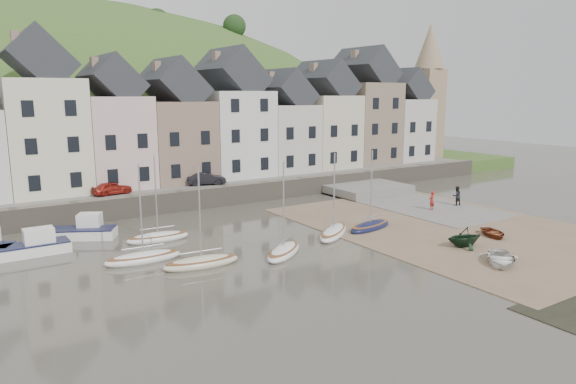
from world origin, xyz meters
TOP-DOWN VIEW (x-y plane):
  - ground at (0.00, 0.00)m, footprint 160.00×160.00m
  - quay_land at (0.00, 32.00)m, footprint 90.00×30.00m
  - quay_street at (0.00, 20.50)m, footprint 70.00×7.00m
  - seawall at (0.00, 17.00)m, footprint 70.00×1.20m
  - beach at (11.00, 0.00)m, footprint 18.00×26.00m
  - slipway at (15.00, 8.00)m, footprint 8.00×18.00m
  - hillside at (-5.00, 60.00)m, footprint 134.40×84.00m
  - townhouse_terrace at (1.76, 24.00)m, footprint 61.05×8.00m
  - church_spire at (34.55, 24.00)m, footprint 4.00×4.00m
  - sailboat_0 at (-9.23, 8.73)m, footprint 4.54×1.79m
  - sailboat_1 at (-11.56, 4.74)m, footprint 4.86×1.75m
  - sailboat_2 at (-8.90, 1.95)m, footprint 4.86×1.93m
  - sailboat_3 at (-3.54, 1.08)m, footprint 4.36×3.81m
  - sailboat_4 at (2.06, 3.04)m, footprint 4.97×4.31m
  - sailboat_5 at (5.49, 2.86)m, footprint 4.85×2.52m
  - motorboat_0 at (-17.29, 10.04)m, footprint 5.23×1.83m
  - motorboat_2 at (-13.42, 12.37)m, footprint 4.84×3.65m
  - rowboat_white at (6.49, -7.77)m, footprint 4.23×4.16m
  - rowboat_green at (7.65, -4.16)m, footprint 3.07×2.80m
  - rowboat_red at (11.51, -3.67)m, footprint 2.89×3.23m
  - person_red at (14.33, 4.65)m, footprint 0.68×0.52m
  - person_dark at (17.69, 4.69)m, footprint 0.97×0.82m
  - car_left at (-9.52, 19.50)m, footprint 3.51×1.77m
  - car_right at (-0.59, 19.50)m, footprint 3.87×2.26m

SIDE VIEW (x-z plane):
  - hillside at x=-5.00m, z-range -59.99..24.01m
  - ground at x=0.00m, z-range 0.00..0.00m
  - beach at x=11.00m, z-range 0.00..0.06m
  - slipway at x=15.00m, z-range 0.00..0.12m
  - sailboat_4 at x=2.06m, z-range -2.90..3.42m
  - sailboat_1 at x=-11.56m, z-range -2.90..3.42m
  - sailboat_2 at x=-8.90m, z-range -2.90..3.42m
  - sailboat_5 at x=5.49m, z-range -2.90..3.42m
  - sailboat_0 at x=-9.23m, z-range -2.90..3.42m
  - sailboat_3 at x=-3.54m, z-range -2.90..3.42m
  - rowboat_red at x=11.51m, z-range 0.06..0.61m
  - rowboat_white at x=6.49m, z-range 0.06..0.78m
  - motorboat_2 at x=-13.42m, z-range -0.27..1.43m
  - motorboat_0 at x=-17.29m, z-range -0.27..1.43m
  - quay_land at x=0.00m, z-range 0.00..1.50m
  - rowboat_green at x=7.65m, z-range 0.06..1.44m
  - seawall at x=0.00m, z-range 0.00..1.80m
  - person_red at x=14.33m, z-range 0.12..1.79m
  - person_dark at x=17.69m, z-range 0.12..1.89m
  - quay_street at x=0.00m, z-range 1.50..1.60m
  - car_left at x=-9.52m, z-range 1.60..2.75m
  - car_right at x=-0.59m, z-range 1.60..2.81m
  - townhouse_terrace at x=1.76m, z-range 0.36..14.29m
  - church_spire at x=34.55m, z-range 2.06..20.06m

